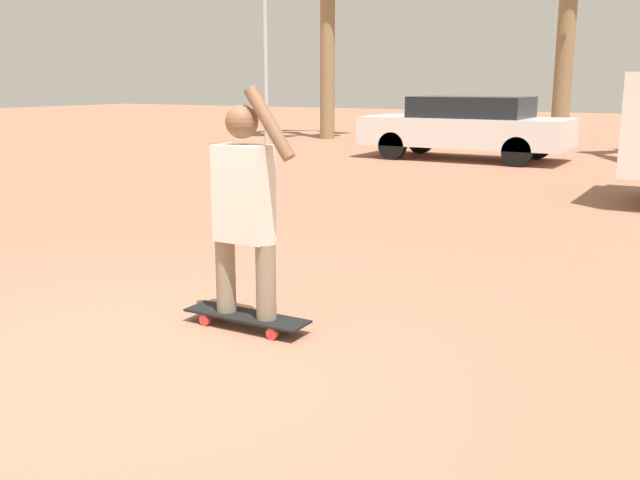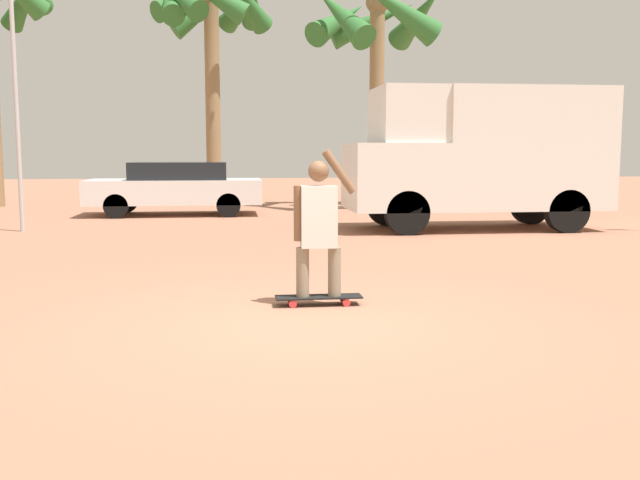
% 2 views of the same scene
% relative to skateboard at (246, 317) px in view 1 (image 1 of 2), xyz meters
% --- Properties ---
extents(ground_plane, '(80.00, 80.00, 0.00)m').
position_rel_skateboard_xyz_m(ground_plane, '(-0.26, -0.86, -0.08)').
color(ground_plane, '#A36B51').
extents(skateboard, '(0.94, 0.25, 0.10)m').
position_rel_skateboard_xyz_m(skateboard, '(0.00, 0.00, 0.00)').
color(skateboard, black).
rests_on(skateboard, ground_plane).
extents(person_skateboarder, '(0.68, 0.22, 1.58)m').
position_rel_skateboard_xyz_m(person_skateboarder, '(-0.00, 0.00, 0.83)').
color(person_skateboarder, gray).
rests_on(person_skateboarder, skateboard).
extents(parked_car_white, '(4.52, 1.90, 1.39)m').
position_rel_skateboard_xyz_m(parked_car_white, '(-2.36, 11.67, 0.66)').
color(parked_car_white, black).
rests_on(parked_car_white, ground_plane).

